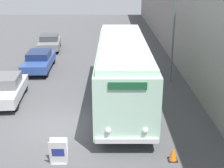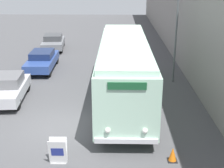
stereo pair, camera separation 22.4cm
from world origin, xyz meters
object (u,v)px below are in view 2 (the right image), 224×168
object	(u,v)px
parked_car_near	(8,88)
parked_car_mid	(42,60)
vintage_bus	(124,68)
streetlamp	(178,12)
sign_board	(58,151)
parked_car_far	(53,42)
traffic_cone	(173,154)

from	to	relation	value
parked_car_near	parked_car_mid	size ratio (longest dim) A/B	0.89
vintage_bus	parked_car_near	world-z (taller)	vintage_bus
streetlamp	parked_car_near	xyz separation A→B (m)	(-9.68, -3.32, -3.74)
vintage_bus	parked_car_near	bearing A→B (deg)	-179.29
sign_board	vintage_bus	bearing A→B (deg)	67.28
vintage_bus	streetlamp	xyz separation A→B (m)	(3.26, 3.24, 2.55)
parked_car_far	parked_car_mid	bearing A→B (deg)	-91.93
streetlamp	parked_car_far	world-z (taller)	streetlamp
sign_board	traffic_cone	distance (m)	4.31
vintage_bus	parked_car_mid	xyz separation A→B (m)	(-5.84, 5.69, -1.18)
streetlamp	parked_car_near	bearing A→B (deg)	-161.07
parked_car_far	traffic_cone	bearing A→B (deg)	-71.64
vintage_bus	parked_car_far	size ratio (longest dim) A/B	2.64
parked_car_near	traffic_cone	size ratio (longest dim) A/B	7.34
streetlamp	traffic_cone	world-z (taller)	streetlamp
parked_car_mid	vintage_bus	bearing A→B (deg)	-46.10
streetlamp	parked_car_near	world-z (taller)	streetlamp
vintage_bus	parked_car_far	bearing A→B (deg)	117.70
parked_car_mid	traffic_cone	size ratio (longest dim) A/B	8.28
sign_board	parked_car_near	xyz separation A→B (m)	(-3.86, 6.00, 0.24)
sign_board	streetlamp	size ratio (longest dim) A/B	0.14
parked_car_far	sign_board	bearing A→B (deg)	-84.21
parked_car_mid	parked_car_far	bearing A→B (deg)	92.13
sign_board	traffic_cone	world-z (taller)	sign_board
parked_car_near	traffic_cone	world-z (taller)	parked_car_near
streetlamp	traffic_cone	xyz separation A→B (m)	(-1.51, -9.11, -4.19)
parked_car_mid	parked_car_far	size ratio (longest dim) A/B	1.12
parked_car_mid	traffic_cone	bearing A→B (deg)	-58.54
sign_board	parked_car_far	distance (m)	18.42
parked_car_far	traffic_cone	distance (m)	19.55
parked_car_near	streetlamp	bearing A→B (deg)	14.25
vintage_bus	parked_car_near	xyz separation A→B (m)	(-6.41, -0.08, -1.18)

